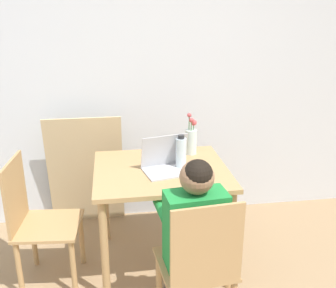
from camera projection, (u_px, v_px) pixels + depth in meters
name	position (u px, v px, depth m)	size (l,w,h in m)	color
wall_back	(149.00, 75.00, 3.21)	(6.40, 0.05, 2.50)	silver
dining_table	(161.00, 183.00, 2.71)	(0.90, 0.79, 0.74)	tan
chair_occupied	(199.00, 266.00, 2.13)	(0.44, 0.44, 0.89)	tan
chair_spare	(38.00, 221.00, 2.57)	(0.44, 0.44, 0.89)	tan
person_seated	(193.00, 223.00, 2.17)	(0.37, 0.45, 1.05)	#1E8438
laptop	(167.00, 162.00, 2.63)	(0.37, 0.30, 0.23)	#B2B2B7
flower_vase	(191.00, 140.00, 2.90)	(0.09, 0.09, 0.31)	silver
water_bottle	(181.00, 153.00, 2.64)	(0.07, 0.07, 0.24)	silver
cardboard_panel	(86.00, 172.00, 3.27)	(0.61, 0.15, 0.97)	tan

